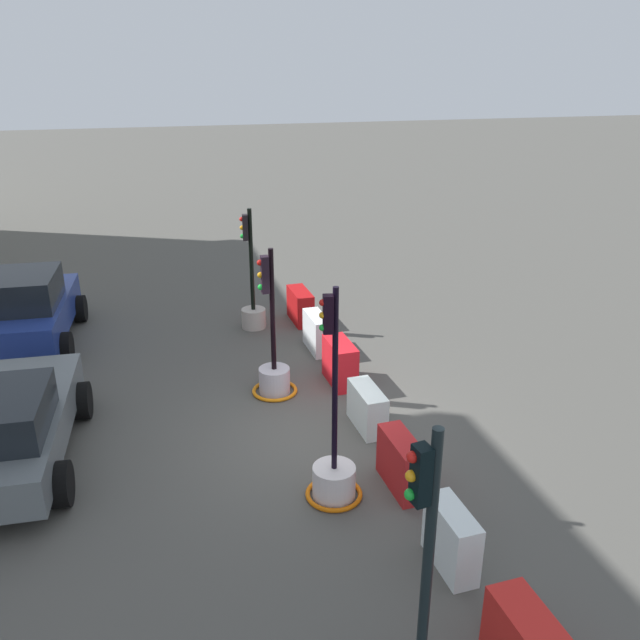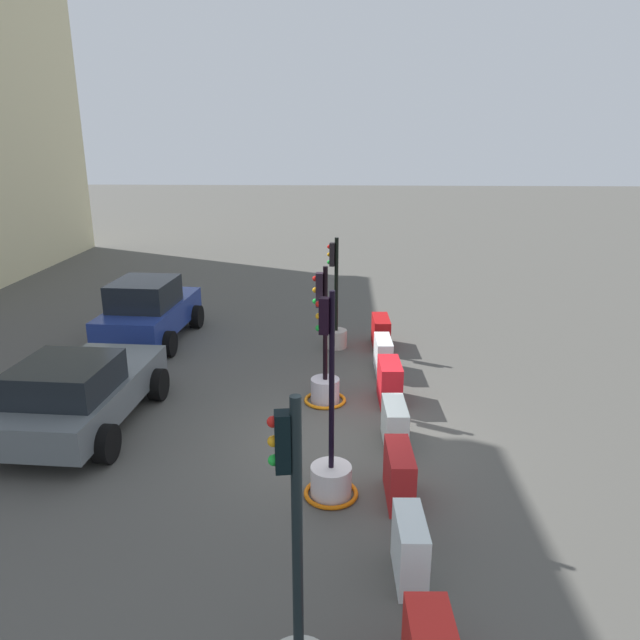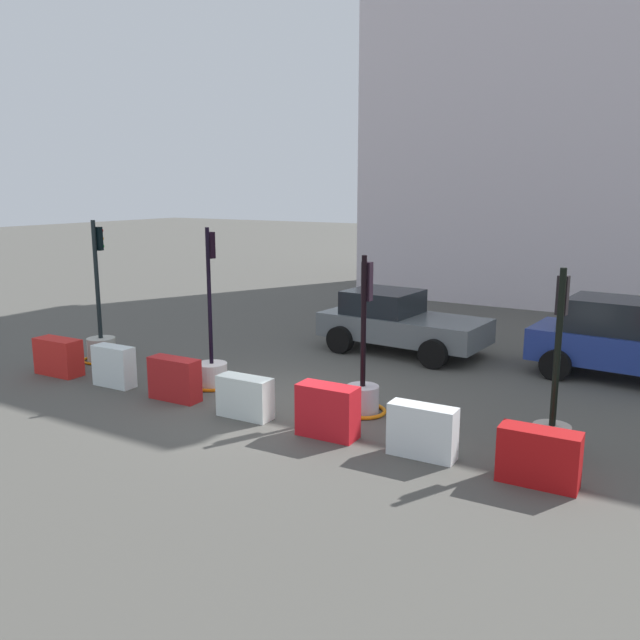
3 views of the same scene
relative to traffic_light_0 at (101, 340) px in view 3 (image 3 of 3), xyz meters
The scene contains 15 objects.
ground_plane 5.58m from the traffic_light_0, ahead, with size 120.00×120.00×0.00m, color #4E4C47.
traffic_light_0 is the anchor object (origin of this frame).
traffic_light_1 3.77m from the traffic_light_0, ahead, with size 0.89×0.89×3.42m.
traffic_light_2 7.32m from the traffic_light_0, ahead, with size 0.92×0.92×3.02m.
traffic_light_3 10.85m from the traffic_light_0, ahead, with size 0.60×0.60×3.03m.
construction_barrier_0 1.37m from the traffic_light_0, 83.84° to the right, with size 1.17×0.51×0.84m.
construction_barrier_1 2.33m from the traffic_light_0, 34.07° to the right, with size 0.98×0.40×0.89m.
construction_barrier_2 3.95m from the traffic_light_0, 19.57° to the right, with size 1.11×0.43×0.87m.
construction_barrier_3 5.74m from the traffic_light_0, 14.10° to the right, with size 1.08×0.45×0.78m.
construction_barrier_4 7.52m from the traffic_light_0, 10.96° to the right, with size 1.07×0.49×0.91m.
construction_barrier_5 9.22m from the traffic_light_0, ahead, with size 1.10×0.41×0.85m.
construction_barrier_6 11.03m from the traffic_light_0, ahead, with size 1.16×0.47×0.83m.
car_grey_saloon 7.54m from the traffic_light_0, 38.70° to the left, with size 4.34×2.45×1.58m.
car_blue_estate 12.27m from the traffic_light_0, 24.24° to the left, with size 4.08×2.34×1.80m.
building_main_facade 19.16m from the traffic_light_0, 67.82° to the left, with size 12.89×7.75×16.38m.
Camera 3 is at (7.33, -10.21, 4.23)m, focal length 36.86 mm.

